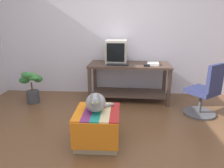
# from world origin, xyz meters

# --- Properties ---
(ground_plane) EXTENTS (14.00, 14.00, 0.00)m
(ground_plane) POSITION_xyz_m (0.00, 0.00, 0.00)
(ground_plane) COLOR brown
(back_wall) EXTENTS (8.00, 0.10, 2.60)m
(back_wall) POSITION_xyz_m (0.00, 2.05, 1.30)
(back_wall) COLOR silver
(back_wall) RESTS_ON ground_plane
(desk) EXTENTS (1.55, 0.70, 0.73)m
(desk) POSITION_xyz_m (0.36, 1.60, 0.50)
(desk) COLOR #4C382D
(desk) RESTS_ON ground_plane
(tv_monitor) EXTENTS (0.41, 0.43, 0.43)m
(tv_monitor) POSITION_xyz_m (0.11, 1.71, 0.94)
(tv_monitor) COLOR #BCB7A8
(tv_monitor) RESTS_ON desk
(keyboard) EXTENTS (0.41, 0.19, 0.02)m
(keyboard) POSITION_xyz_m (0.14, 1.46, 0.74)
(keyboard) COLOR black
(keyboard) RESTS_ON desk
(book) EXTENTS (0.22, 0.26, 0.04)m
(book) POSITION_xyz_m (0.80, 1.54, 0.75)
(book) COLOR white
(book) RESTS_ON desk
(ottoman_with_blanket) EXTENTS (0.55, 0.59, 0.44)m
(ottoman_with_blanket) POSITION_xyz_m (-0.07, 0.04, 0.22)
(ottoman_with_blanket) COLOR tan
(ottoman_with_blanket) RESTS_ON ground_plane
(cat) EXTENTS (0.36, 0.38, 0.28)m
(cat) POSITION_xyz_m (-0.08, 0.05, 0.56)
(cat) COLOR gray
(cat) RESTS_ON ottoman_with_blanket
(potted_plant) EXTENTS (0.42, 0.33, 0.64)m
(potted_plant) POSITION_xyz_m (-1.47, 1.33, 0.34)
(potted_plant) COLOR #3D3D42
(potted_plant) RESTS_ON ground_plane
(office_chair) EXTENTS (0.59, 0.59, 0.89)m
(office_chair) POSITION_xyz_m (1.58, 0.95, 0.39)
(office_chair) COLOR #4C4C51
(office_chair) RESTS_ON ground_plane
(stapler) EXTENTS (0.11, 0.04, 0.04)m
(stapler) POSITION_xyz_m (0.67, 1.36, 0.75)
(stapler) COLOR black
(stapler) RESTS_ON desk
(pen) EXTENTS (0.04, 0.14, 0.01)m
(pen) POSITION_xyz_m (0.74, 1.65, 0.73)
(pen) COLOR #2351B2
(pen) RESTS_ON desk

